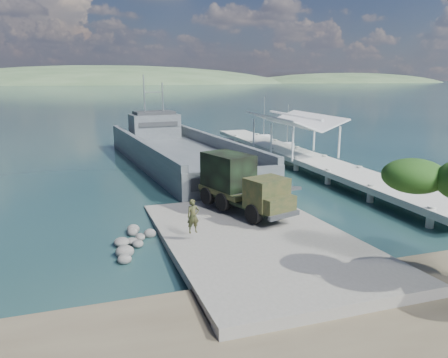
# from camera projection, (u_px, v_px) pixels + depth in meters

# --- Properties ---
(ground) EXTENTS (1400.00, 1400.00, 0.00)m
(ground) POSITION_uv_depth(u_px,v_px,m) (249.00, 237.00, 25.77)
(ground) COLOR #183B3B
(ground) RESTS_ON ground
(boat_ramp) EXTENTS (10.00, 18.00, 0.50)m
(boat_ramp) POSITION_uv_depth(u_px,v_px,m) (255.00, 239.00, 24.79)
(boat_ramp) COLOR slate
(boat_ramp) RESTS_ON ground
(shoreline_rocks) EXTENTS (3.20, 5.60, 0.90)m
(shoreline_rocks) POSITION_uv_depth(u_px,v_px,m) (142.00, 247.00, 24.34)
(shoreline_rocks) COLOR #4F4F4D
(shoreline_rocks) RESTS_ON ground
(distant_headlands) EXTENTS (1000.00, 240.00, 48.00)m
(distant_headlands) POSITION_uv_depth(u_px,v_px,m) (125.00, 84.00, 558.64)
(distant_headlands) COLOR #364E31
(distant_headlands) RESTS_ON ground
(pier) EXTENTS (6.40, 44.00, 6.10)m
(pier) POSITION_uv_depth(u_px,v_px,m) (298.00, 150.00, 46.71)
(pier) COLOR #B3B5AA
(pier) RESTS_ON ground
(landing_craft) EXTENTS (11.41, 35.05, 10.25)m
(landing_craft) POSITION_uv_depth(u_px,v_px,m) (179.00, 156.00, 47.02)
(landing_craft) COLOR #444D50
(landing_craft) RESTS_ON ground
(military_truck) EXTENTS (4.56, 8.14, 3.63)m
(military_truck) POSITION_uv_depth(u_px,v_px,m) (240.00, 184.00, 29.00)
(military_truck) COLOR black
(military_truck) RESTS_ON boat_ramp
(soldier) EXTENTS (0.73, 0.51, 1.89)m
(soldier) POSITION_uv_depth(u_px,v_px,m) (193.00, 223.00, 23.85)
(soldier) COLOR #202F1A
(soldier) RESTS_ON boat_ramp
(sailboat_near) EXTENTS (2.68, 5.09, 5.95)m
(sailboat_near) POSITION_uv_depth(u_px,v_px,m) (287.00, 147.00, 56.23)
(sailboat_near) COLOR silver
(sailboat_near) RESTS_ON ground
(sailboat_far) EXTENTS (2.08, 5.60, 6.67)m
(sailboat_far) POSITION_uv_depth(u_px,v_px,m) (264.00, 140.00, 62.72)
(sailboat_far) COLOR silver
(sailboat_far) RESTS_ON ground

